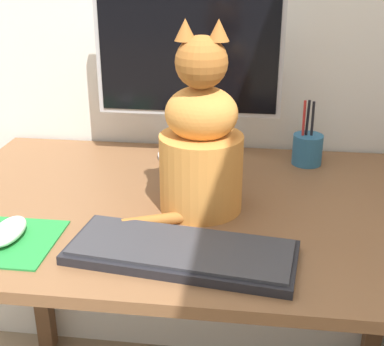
{
  "coord_description": "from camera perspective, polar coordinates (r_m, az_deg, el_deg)",
  "views": [
    {
      "loc": [
        0.15,
        -1.07,
        1.29
      ],
      "look_at": [
        0.02,
        -0.12,
        0.88
      ],
      "focal_mm": 50.0,
      "sensor_mm": 36.0,
      "label": 1
    }
  ],
  "objects": [
    {
      "name": "mousepad_left",
      "position": [
        1.12,
        -19.6,
        -6.83
      ],
      "size": [
        0.21,
        0.19,
        0.0
      ],
      "rotation": [
        0.0,
        0.0,
        -0.0
      ],
      "color": "#238438",
      "rests_on": "desk"
    },
    {
      "name": "keyboard",
      "position": [
        1.0,
        -1.12,
        -8.36
      ],
      "size": [
        0.44,
        0.22,
        0.02
      ],
      "rotation": [
        0.0,
        0.0,
        -0.13
      ],
      "color": "black",
      "rests_on": "desk"
    },
    {
      "name": "computer_mouse_left",
      "position": [
        1.11,
        -18.98,
        -5.88
      ],
      "size": [
        0.06,
        0.11,
        0.03
      ],
      "color": "white",
      "rests_on": "mousepad_left"
    },
    {
      "name": "monitor",
      "position": [
        1.4,
        -0.38,
        11.19
      ],
      "size": [
        0.48,
        0.17,
        0.43
      ],
      "color": "#B2B2B7",
      "rests_on": "desk"
    },
    {
      "name": "pen_cup",
      "position": [
        1.44,
        12.2,
        2.56
      ],
      "size": [
        0.08,
        0.08,
        0.17
      ],
      "color": "#286089",
      "rests_on": "desk"
    },
    {
      "name": "desk",
      "position": [
        1.26,
        -0.39,
        -7.56
      ],
      "size": [
        1.16,
        0.75,
        0.75
      ],
      "color": "brown",
      "rests_on": "ground_plane"
    },
    {
      "name": "cat",
      "position": [
        1.12,
        0.94,
        3.15
      ],
      "size": [
        0.25,
        0.23,
        0.41
      ],
      "rotation": [
        0.0,
        0.0,
        0.05
      ],
      "color": "#D6893D",
      "rests_on": "desk"
    }
  ]
}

